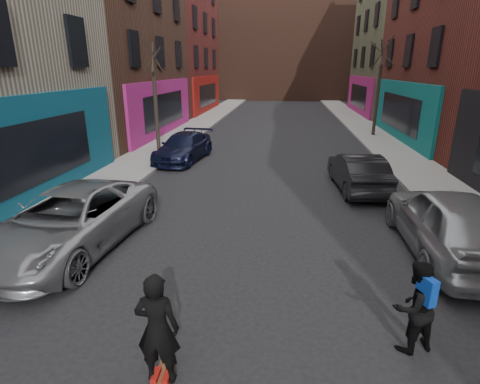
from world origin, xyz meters
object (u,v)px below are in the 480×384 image
(tree_left_far, at_px, (154,86))
(parked_left_far, at_px, (71,220))
(parked_left_end, at_px, (184,147))
(pedestrian, at_px, (414,306))
(parked_right_end, at_px, (358,172))
(parked_right_far, at_px, (450,222))
(tree_right_far, at_px, (379,80))
(skateboarder, at_px, (157,329))
(skateboard, at_px, (162,380))

(tree_left_far, height_order, parked_left_far, tree_left_far)
(parked_left_far, xyz_separation_m, parked_left_end, (0.29, 9.40, -0.10))
(tree_left_far, distance_m, pedestrian, 16.68)
(parked_left_end, distance_m, parked_right_end, 8.38)
(tree_left_far, xyz_separation_m, pedestrian, (8.81, -13.92, -2.60))
(parked_left_end, xyz_separation_m, parked_right_far, (8.77, -8.62, 0.18))
(tree_right_far, distance_m, skateboarder, 22.47)
(tree_right_far, height_order, skateboarder, tree_right_far)
(tree_right_far, bearing_deg, pedestrian, -100.21)
(tree_right_far, relative_size, parked_left_far, 1.27)
(tree_right_far, distance_m, pedestrian, 20.43)
(parked_left_far, distance_m, skateboard, 5.26)
(pedestrian, bearing_deg, skateboarder, -5.77)
(tree_right_far, xyz_separation_m, parked_right_far, (-1.74, -16.46, -2.70))
(tree_left_far, relative_size, skateboard, 8.12)
(tree_left_far, height_order, tree_right_far, tree_right_far)
(parked_right_end, xyz_separation_m, skateboard, (-4.28, -9.53, -0.63))
(parked_left_end, relative_size, parked_right_far, 0.92)
(skateboarder, bearing_deg, tree_left_far, -73.03)
(parked_right_far, relative_size, pedestrian, 3.17)
(parked_right_far, xyz_separation_m, pedestrian, (-1.85, -3.46, -0.05))
(parked_right_far, relative_size, skateboard, 6.08)
(parked_right_far, distance_m, skateboarder, 7.23)
(parked_left_far, bearing_deg, parked_left_end, 93.19)
(skateboarder, bearing_deg, parked_left_end, -78.07)
(tree_right_far, height_order, parked_left_far, tree_right_far)
(parked_left_far, bearing_deg, skateboarder, -42.58)
(parked_right_far, height_order, skateboard, parked_right_far)
(skateboarder, distance_m, pedestrian, 3.88)
(tree_right_far, height_order, parked_right_end, tree_right_far)
(parked_left_end, distance_m, parked_right_far, 12.30)
(tree_left_far, xyz_separation_m, parked_left_end, (1.89, -1.85, -2.73))
(skateboarder, xyz_separation_m, pedestrian, (3.69, 1.17, -0.15))
(skateboard, relative_size, pedestrian, 0.52)
(tree_right_far, relative_size, skateboard, 8.50)
(skateboarder, bearing_deg, skateboard, 180.00)
(parked_left_far, bearing_deg, tree_left_far, 103.05)
(parked_left_end, xyz_separation_m, pedestrian, (6.92, -12.08, 0.13))
(tree_right_far, distance_m, skateboard, 22.59)
(tree_right_far, bearing_deg, parked_left_far, -122.05)
(parked_left_end, distance_m, skateboard, 13.65)
(skateboarder, height_order, pedestrian, skateboarder)
(tree_left_far, relative_size, tree_right_far, 0.96)
(parked_left_far, height_order, pedestrian, pedestrian)
(parked_left_end, height_order, parked_right_far, parked_right_far)
(tree_left_far, height_order, parked_left_end, tree_left_far)
(tree_left_far, distance_m, skateboarder, 16.13)
(tree_left_far, xyz_separation_m, tree_right_far, (12.40, 6.00, 0.15))
(parked_left_end, bearing_deg, tree_left_far, 142.75)
(tree_left_far, height_order, skateboarder, tree_left_far)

